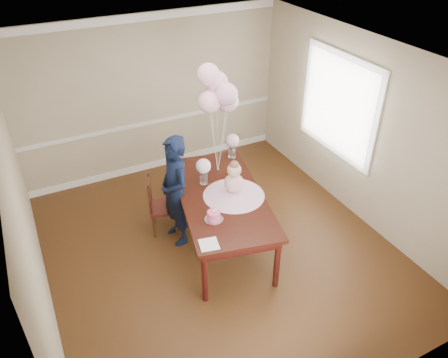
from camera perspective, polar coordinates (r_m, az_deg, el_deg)
The scene contains 52 objects.
floor at distance 6.21m, azimuth -0.59°, elevation -9.14°, with size 4.50×5.00×0.00m, color #341D0D.
ceiling at distance 4.82m, azimuth -0.78°, elevation 15.23°, with size 4.50×5.00×0.02m, color white.
wall_back at distance 7.48m, azimuth -9.28°, elevation 10.57°, with size 4.50×0.02×2.70m, color tan.
wall_front at distance 3.84m, azimuth 16.71°, elevation -16.53°, with size 4.50×0.02×2.70m, color tan.
wall_left at distance 5.02m, azimuth -24.51°, elevation -4.78°, with size 0.02×5.00×2.70m, color tan.
wall_right at distance 6.57m, azimuth 17.35°, elevation 6.08°, with size 0.02×5.00×2.70m, color tan.
chair_rail_trim at distance 7.65m, azimuth -8.95°, elevation 7.44°, with size 4.50×0.02×0.07m, color silver.
crown_molding at distance 7.08m, azimuth -10.23°, elevation 20.11°, with size 4.50×0.02×0.12m, color white.
baseboard_trim at distance 8.05m, azimuth -8.44°, elevation 2.07°, with size 4.50×0.02×0.12m, color white.
window_frame at distance 6.80m, azimuth 14.71°, elevation 9.35°, with size 0.02×1.66×1.56m, color white.
window_blinds at distance 6.79m, azimuth 14.59°, elevation 9.32°, with size 0.01×1.50×1.40m, color silver.
dining_table_top at distance 5.86m, azimuth -0.39°, elevation -2.29°, with size 1.08×2.17×0.05m, color black.
table_apron at distance 5.90m, azimuth -0.39°, elevation -2.93°, with size 0.98×2.06×0.11m, color black.
table_leg_fl at distance 5.31m, azimuth -2.52°, elevation -12.71°, with size 0.08×0.08×0.76m, color black.
table_leg_fr at distance 5.51m, azimuth 6.93°, elevation -10.90°, with size 0.08×0.08×0.76m, color black.
table_leg_bl at distance 6.82m, azimuth -6.17°, elevation -0.88°, with size 0.08×0.08×0.76m, color black.
table_leg_br at distance 6.98m, azimuth 1.21°, elevation 0.19°, with size 0.08×0.08×0.76m, color black.
baby_skirt at distance 5.80m, azimuth 1.29°, elevation -1.70°, with size 0.82×0.82×0.11m, color #D79FBE.
baby_torso at distance 5.72m, azimuth 1.31°, elevation -0.54°, with size 0.26×0.26×0.26m, color pink.
baby_head at distance 5.61m, azimuth 1.34°, elevation 1.20°, with size 0.18×0.18×0.18m, color #CCA88C.
baby_hair at distance 5.57m, azimuth 1.34°, elevation 1.76°, with size 0.13×0.13×0.13m, color brown.
cake_platter at distance 5.42m, azimuth -1.34°, elevation -5.27°, with size 0.24×0.24×0.01m, color #BABBBF.
birthday_cake at distance 5.38m, azimuth -1.35°, elevation -4.78°, with size 0.16×0.16×0.11m, color #E1477B.
cake_flower_a at distance 5.34m, azimuth -1.36°, elevation -4.19°, with size 0.03×0.03×0.03m, color white.
cake_flower_b at distance 5.36m, azimuth -1.08°, elevation -4.00°, with size 0.03×0.03×0.03m, color white.
rose_vase_near at distance 6.02m, azimuth -2.66°, elevation 0.12°, with size 0.11×0.11×0.17m, color white.
roses_near at distance 5.92m, azimuth -2.71°, elevation 1.69°, with size 0.21×0.21×0.21m, color silver.
rose_vase_far at distance 6.63m, azimuth 1.08°, elevation 3.55°, with size 0.11×0.11×0.17m, color silver.
roses_far at distance 6.54m, azimuth 1.10°, elevation 5.03°, with size 0.21×0.21×0.21m, color beige.
napkin at distance 5.07m, azimuth -1.99°, elevation -8.52°, with size 0.22×0.22×0.01m, color white.
balloon_weight at distance 6.34m, azimuth -0.78°, elevation 1.19°, with size 0.04×0.04×0.02m, color #B4B4B8.
balloon_a at distance 5.81m, azimuth -1.92°, elevation 10.02°, with size 0.30×0.30×0.30m, color #FCB2C3.
balloon_b at distance 5.77m, azimuth 0.32°, elevation 11.02°, with size 0.30×0.30×0.30m, color #E5A2C5.
balloon_c at distance 5.85m, azimuth -0.93°, elevation 12.51°, with size 0.30×0.30×0.30m, color #DF9EBE.
balloon_d at distance 5.81m, azimuth -2.06°, elevation 13.48°, with size 0.30×0.30×0.30m, color #F5AED0.
balloon_e at distance 5.97m, azimuth 0.48°, elevation 10.13°, with size 0.30×0.30×0.30m, color #E9A5C2.
balloon_ribbon_a at distance 6.09m, azimuth -1.31°, elevation 4.74°, with size 0.00×0.00×0.91m, color white.
balloon_ribbon_b at distance 6.07m, azimuth -0.26°, elevation 5.19°, with size 0.00×0.00×1.02m, color white.
balloon_ribbon_c at distance 6.10m, azimuth -0.85°, elevation 5.94°, with size 0.00×0.00×1.13m, color white.
balloon_ribbon_d at distance 6.08m, azimuth -1.38°, elevation 6.38°, with size 0.00×0.00×1.24m, color white.
balloon_ribbon_e at distance 6.17m, azimuth -0.18°, elevation 4.86°, with size 0.00×0.00×0.86m, color silver.
dining_chair_seat at distance 6.36m, azimuth -7.87°, elevation -3.69°, with size 0.39×0.39×0.04m, color #3E1511.
chair_leg_fl at distance 6.37m, azimuth -9.12°, elevation -6.15°, with size 0.04×0.04×0.38m, color #3E2011.
chair_leg_fr at distance 6.36m, azimuth -6.24°, elevation -5.93°, with size 0.04×0.04×0.38m, color #371E0F.
chair_leg_bl at distance 6.62m, azimuth -9.16°, elevation -4.41°, with size 0.04×0.04×0.38m, color #37190F.
chair_leg_br at distance 6.61m, azimuth -6.39°, elevation -4.19°, with size 0.04×0.04×0.38m, color #34120E.
chair_back_post_l at distance 6.09m, azimuth -9.67°, elevation -2.79°, with size 0.04×0.04×0.50m, color #34140E.
chair_back_post_r at distance 6.35m, azimuth -9.68°, elevation -1.10°, with size 0.04×0.04×0.50m, color #3B1E10.
chair_slat_low at distance 6.28m, azimuth -9.59°, elevation -2.72°, with size 0.03×0.35×0.04m, color #35110E.
chair_slat_mid at distance 6.19m, azimuth -9.71°, elevation -1.66°, with size 0.03×0.35×0.04m, color #3B1F10.
chair_slat_top at distance 6.12m, azimuth -9.83°, elevation -0.57°, with size 0.03×0.35×0.04m, color #38180F.
woman at distance 5.93m, azimuth -6.36°, elevation -1.64°, with size 0.59×0.40×1.63m, color black.
Camera 1 is at (-2.00, -4.12, 4.21)m, focal length 35.00 mm.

